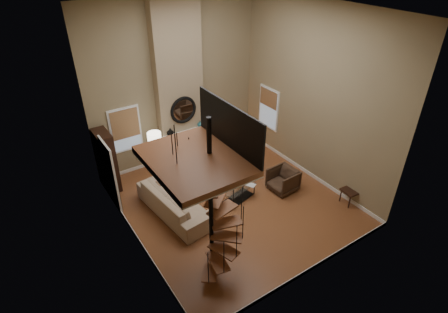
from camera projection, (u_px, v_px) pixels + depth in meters
ground at (231, 202)px, 11.04m from camera, size 6.00×6.50×0.01m
back_wall at (176, 83)px, 11.89m from camera, size 6.00×0.02×5.50m
front_wall at (324, 179)px, 7.28m from camera, size 6.00×0.02×5.50m
left_wall at (123, 152)px, 8.18m from camera, size 0.02×6.50×5.50m
right_wall at (314, 96)px, 10.99m from camera, size 0.02×6.50×5.50m
ceiling at (234, 9)px, 8.14m from camera, size 6.00×6.50×0.01m
baseboard_back at (181, 154)px, 13.30m from camera, size 6.00×0.02×0.12m
baseboard_front at (308, 271)px, 8.70m from camera, size 6.00×0.02×0.12m
baseboard_left at (138, 239)px, 9.60m from camera, size 0.02×6.50×0.12m
baseboard_right at (303, 170)px, 12.40m from camera, size 0.02×6.50×0.12m
chimney_breast at (179, 85)px, 11.76m from camera, size 1.60×0.38×5.50m
hearth at (190, 163)px, 12.85m from camera, size 1.50×0.60×0.04m
firebox at (185, 146)px, 12.77m from camera, size 0.95×0.02×0.72m
mantel at (186, 132)px, 12.40m from camera, size 1.70×0.18×0.06m
mirror_frame at (183, 110)px, 12.02m from camera, size 0.94×0.10×0.94m
mirror_disc at (183, 110)px, 12.03m from camera, size 0.80×0.01×0.80m
vase_left at (170, 132)px, 12.09m from camera, size 0.24×0.24×0.25m
vase_right at (200, 124)px, 12.64m from camera, size 0.20×0.20×0.21m
window_back at (126, 129)px, 11.57m from camera, size 1.02×0.06×1.52m
window_right at (269, 107)px, 12.99m from camera, size 0.06×1.02×1.52m
entry_door at (111, 175)px, 10.37m from camera, size 0.10×1.05×2.16m
loft at (199, 157)px, 7.09m from camera, size 1.70×2.20×1.09m
spiral_stair at (211, 209)px, 7.99m from camera, size 1.47×1.47×4.06m
hutch at (107, 161)px, 11.19m from camera, size 0.42×0.90×2.00m
sofa at (175, 202)px, 10.40m from camera, size 1.33×2.77×0.78m
armchair_near at (246, 162)px, 12.26m from camera, size 1.00×0.98×0.77m
armchair_far at (285, 179)px, 11.41m from camera, size 0.85×0.83×0.74m
coffee_table at (238, 191)px, 10.99m from camera, size 1.19×0.79×0.43m
bowl at (237, 185)px, 10.91m from camera, size 0.36×0.36×0.09m
book at (250, 185)px, 10.95m from camera, size 0.32×0.35×0.03m
floor_lamp at (155, 142)px, 11.30m from camera, size 0.43×0.43×1.76m
accent_lamp at (218, 141)px, 13.74m from camera, size 0.14×0.14×0.50m
side_chair at (353, 188)px, 10.75m from camera, size 0.50×0.50×0.99m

